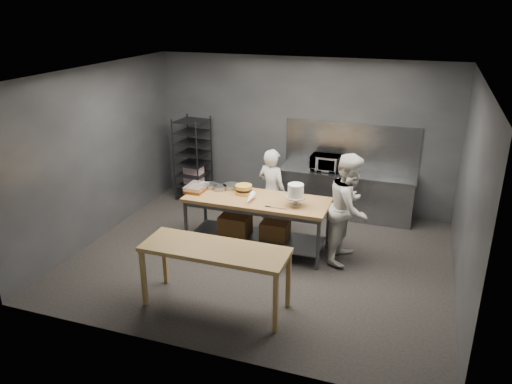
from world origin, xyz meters
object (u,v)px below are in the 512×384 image
near_counter (215,253)px  layer_cake (244,189)px  speed_rack (193,159)px  chef_behind (272,191)px  work_table (255,217)px  frosted_cake_stand (296,192)px  microwave (325,163)px  chef_right (349,208)px

near_counter → layer_cake: layer_cake is taller
speed_rack → chef_behind: 2.34m
work_table → speed_rack: (-2.01, 1.79, 0.28)m
near_counter → frosted_cake_stand: bearing=69.2°
work_table → microwave: 2.09m
near_counter → layer_cake: bearing=99.0°
chef_behind → microwave: bearing=-103.5°
speed_rack → chef_behind: speed_rack is taller
near_counter → chef_behind: bearing=89.9°
speed_rack → chef_right: bearing=-25.1°
chef_behind → frosted_cake_stand: chef_behind is taller
near_counter → layer_cake: size_ratio=7.16×
chef_behind → microwave: chef_behind is taller
microwave → frosted_cake_stand: 1.98m
chef_behind → frosted_cake_stand: size_ratio=4.29×
near_counter → chef_behind: (0.00, 2.54, -0.03)m
microwave → frosted_cake_stand: bearing=-91.9°
chef_behind → layer_cake: bearing=81.4°
work_table → chef_behind: bearing=84.5°
speed_rack → chef_right: 3.93m
speed_rack → chef_behind: bearing=-27.3°
chef_behind → near_counter: bearing=108.4°
near_counter → layer_cake: 1.97m
near_counter → frosted_cake_stand: (0.65, 1.72, 0.34)m
chef_behind → chef_right: (1.48, -0.59, 0.11)m
speed_rack → frosted_cake_stand: size_ratio=4.78×
near_counter → microwave: size_ratio=3.69×
speed_rack → chef_right: size_ratio=0.97×
microwave → frosted_cake_stand: frosted_cake_stand is taller
chef_right → speed_rack: bearing=72.0°
work_table → microwave: size_ratio=4.43×
microwave → layer_cake: (-1.03, -1.76, -0.05)m
frosted_cake_stand → layer_cake: bearing=167.1°
frosted_cake_stand → layer_cake: 1.00m
near_counter → frosted_cake_stand: size_ratio=5.46×
speed_rack → near_counter: bearing=-60.2°
frosted_cake_stand → microwave: bearing=88.1°
microwave → frosted_cake_stand: size_ratio=1.48×
layer_cake → chef_right: bearing=0.5°
microwave → layer_cake: size_ratio=1.94×
near_counter → chef_behind: size_ratio=1.27×
speed_rack → frosted_cake_stand: (2.73, -1.90, 0.29)m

